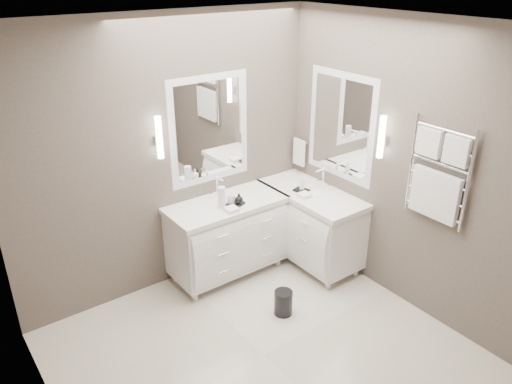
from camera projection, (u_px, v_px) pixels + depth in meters
floor at (263, 355)px, 4.28m from camera, size 3.20×3.00×0.01m
ceiling at (266, 25)px, 3.14m from camera, size 3.20×3.00×0.01m
wall_back at (170, 158)px, 4.81m from camera, size 3.20×0.01×2.70m
wall_front at (438, 322)px, 2.61m from camera, size 3.20×0.01×2.70m
wall_left at (41, 293)px, 2.85m from camera, size 0.01×3.00×2.70m
wall_right at (403, 167)px, 4.58m from camera, size 0.01×3.00×2.70m
vanity_back at (227, 233)px, 5.21m from camera, size 1.24×0.59×0.97m
vanity_right at (310, 222)px, 5.45m from camera, size 0.59×1.24×0.97m
mirror_back at (210, 130)px, 4.96m from camera, size 0.90×0.02×1.10m
mirror_right at (341, 126)px, 5.07m from camera, size 0.02×0.90×1.10m
sconce_back at (159, 138)px, 4.58m from camera, size 0.06×0.06×0.40m
sconce_right at (381, 138)px, 4.59m from camera, size 0.06×0.06×0.40m
towel_bar_corner at (299, 152)px, 5.63m from camera, size 0.03×0.22×0.30m
towel_ladder at (438, 178)px, 4.24m from camera, size 0.06×0.58×0.90m
waste_bin at (283, 303)px, 4.74m from camera, size 0.22×0.22×0.25m
amenity_tray_back at (235, 204)px, 4.99m from camera, size 0.21×0.18×0.03m
amenity_tray_right at (302, 190)px, 5.29m from camera, size 0.15×0.18×0.02m
water_bottle at (222, 197)px, 4.90m from camera, size 0.09×0.09×0.22m
soap_bottle_a at (231, 197)px, 4.95m from camera, size 0.07×0.07×0.13m
soap_bottle_b at (239, 198)px, 4.95m from camera, size 0.08×0.08×0.11m
soap_bottle_c at (302, 183)px, 5.25m from camera, size 0.06×0.06×0.15m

